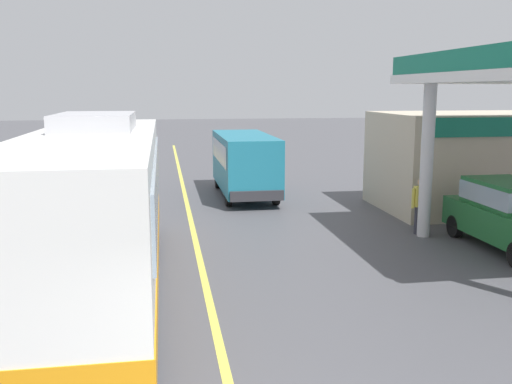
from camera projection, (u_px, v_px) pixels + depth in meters
name	position (u px, v px, depth m)	size (l,w,h in m)	color
ground	(184.00, 189.00, 24.49)	(120.00, 120.00, 0.00)	#4C4C51
lane_divider_stripe	(189.00, 214.00, 19.63)	(0.16, 50.00, 0.01)	#D8CC4C
coach_bus_main	(94.00, 212.00, 11.77)	(2.60, 11.04, 3.69)	white
car_at_pump	(510.00, 212.00, 15.12)	(1.70, 4.20, 1.82)	#1E602D
minibus_opposing_lane	(245.00, 159.00, 22.79)	(2.04, 6.13, 2.44)	teal
pedestrian_near_pump	(420.00, 203.00, 16.77)	(0.55, 0.22, 1.66)	#33333F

